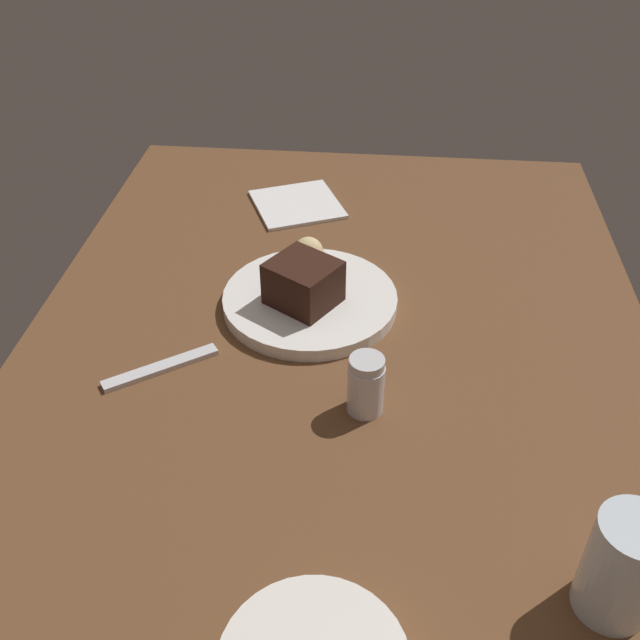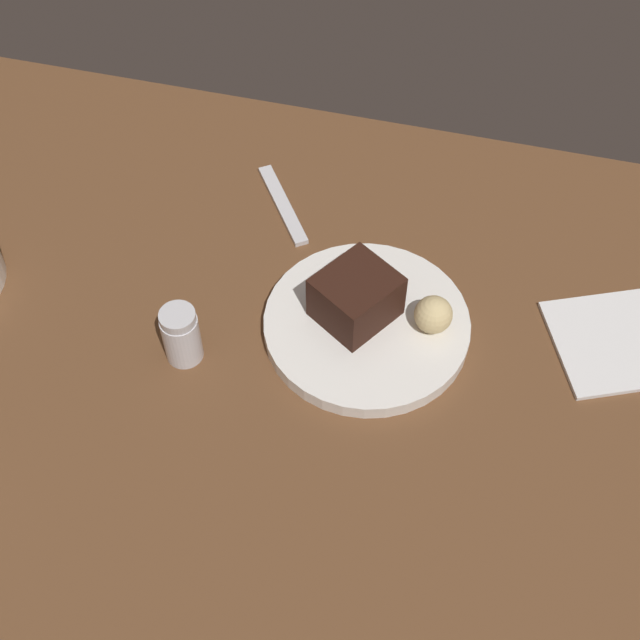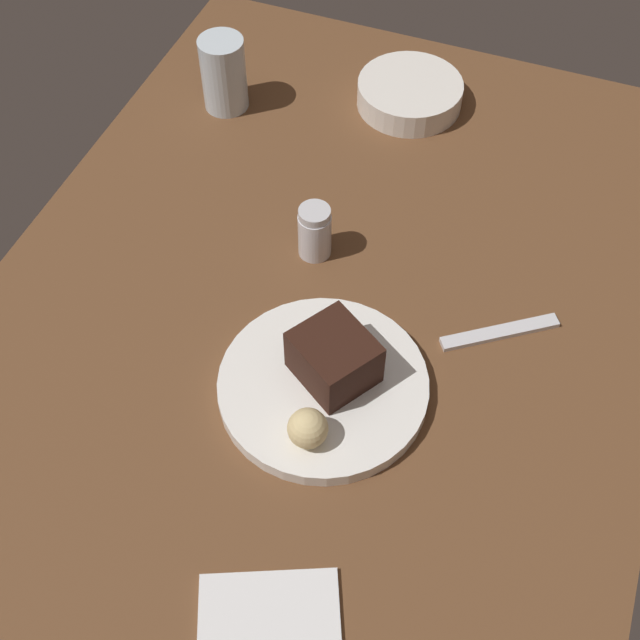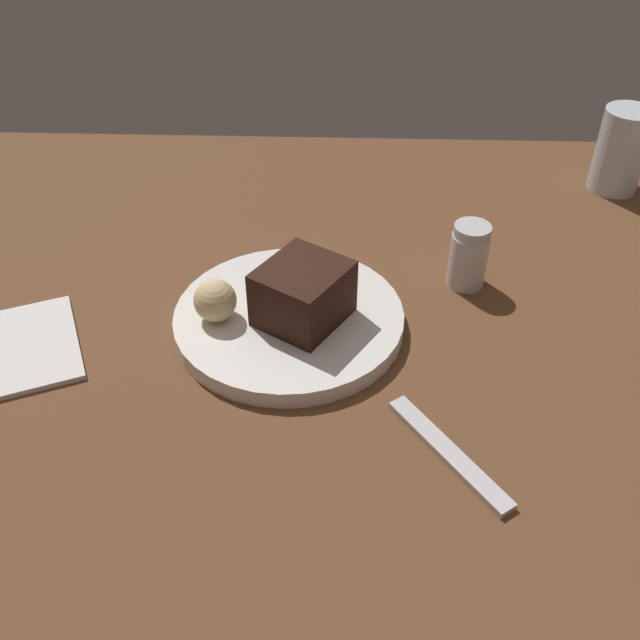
# 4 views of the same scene
# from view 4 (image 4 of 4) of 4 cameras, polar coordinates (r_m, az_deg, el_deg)

# --- Properties ---
(dining_table) EXTENTS (1.20, 0.84, 0.03)m
(dining_table) POSITION_cam_4_polar(r_m,az_deg,el_deg) (0.83, 4.40, 0.48)
(dining_table) COLOR brown
(dining_table) RESTS_ON ground
(dessert_plate) EXTENTS (0.24, 0.24, 0.02)m
(dessert_plate) POSITION_cam_4_polar(r_m,az_deg,el_deg) (0.78, -2.43, 0.02)
(dessert_plate) COLOR white
(dessert_plate) RESTS_ON dining_table
(chocolate_cake_slice) EXTENTS (0.11, 0.11, 0.06)m
(chocolate_cake_slice) POSITION_cam_4_polar(r_m,az_deg,el_deg) (0.75, -1.34, 2.07)
(chocolate_cake_slice) COLOR black
(chocolate_cake_slice) RESTS_ON dessert_plate
(bread_roll) EXTENTS (0.04, 0.04, 0.04)m
(bread_roll) POSITION_cam_4_polar(r_m,az_deg,el_deg) (0.76, -8.18, 1.52)
(bread_roll) COLOR #DBC184
(bread_roll) RESTS_ON dessert_plate
(salt_shaker) EXTENTS (0.04, 0.04, 0.08)m
(salt_shaker) POSITION_cam_4_polar(r_m,az_deg,el_deg) (0.84, 11.52, 4.94)
(salt_shaker) COLOR silver
(salt_shaker) RESTS_ON dining_table
(water_glass) EXTENTS (0.07, 0.07, 0.11)m
(water_glass) POSITION_cam_4_polar(r_m,az_deg,el_deg) (1.09, 22.44, 12.14)
(water_glass) COLOR silver
(water_glass) RESTS_ON dining_table
(dessert_spoon) EXTENTS (0.10, 0.13, 0.01)m
(dessert_spoon) POSITION_cam_4_polar(r_m,az_deg,el_deg) (0.66, 9.98, -10.16)
(dessert_spoon) COLOR silver
(dessert_spoon) RESTS_ON dining_table
(folded_napkin) EXTENTS (0.18, 0.18, 0.01)m
(folded_napkin) POSITION_cam_4_polar(r_m,az_deg,el_deg) (0.82, -23.17, -2.25)
(folded_napkin) COLOR white
(folded_napkin) RESTS_ON dining_table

